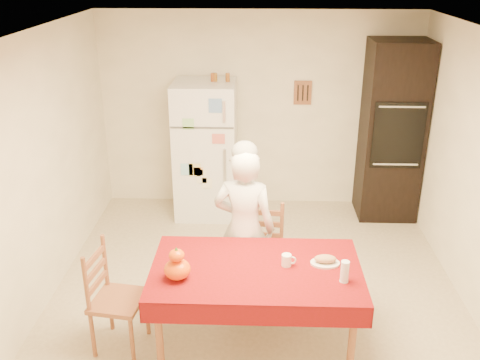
{
  "coord_description": "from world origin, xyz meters",
  "views": [
    {
      "loc": [
        0.0,
        -4.36,
        3.09
      ],
      "look_at": [
        -0.16,
        0.2,
        1.16
      ],
      "focal_mm": 40.0,
      "sensor_mm": 36.0,
      "label": 1
    }
  ],
  "objects_px": {
    "wine_glass": "(345,271)",
    "oven_cabinet": "(392,132)",
    "bread_plate": "(325,263)",
    "chair_far": "(262,249)",
    "dining_table": "(256,275)",
    "chair_left": "(110,294)",
    "pumpkin_lower": "(177,269)",
    "coffee_mug": "(286,260)",
    "seated_woman": "(244,229)",
    "refrigerator": "(206,150)"
  },
  "relations": [
    {
      "from": "chair_left",
      "to": "wine_glass",
      "type": "distance_m",
      "value": 1.92
    },
    {
      "from": "dining_table",
      "to": "bread_plate",
      "type": "xyz_separation_m",
      "value": [
        0.56,
        0.08,
        0.08
      ]
    },
    {
      "from": "chair_far",
      "to": "seated_woman",
      "type": "bearing_deg",
      "value": -139.41
    },
    {
      "from": "refrigerator",
      "to": "seated_woman",
      "type": "relative_size",
      "value": 1.09
    },
    {
      "from": "refrigerator",
      "to": "chair_far",
      "type": "height_order",
      "value": "refrigerator"
    },
    {
      "from": "wine_glass",
      "to": "seated_woman",
      "type": "bearing_deg",
      "value": 135.04
    },
    {
      "from": "dining_table",
      "to": "seated_woman",
      "type": "xyz_separation_m",
      "value": [
        -0.11,
        0.62,
        0.09
      ]
    },
    {
      "from": "oven_cabinet",
      "to": "bread_plate",
      "type": "bearing_deg",
      "value": -113.0
    },
    {
      "from": "dining_table",
      "to": "bread_plate",
      "type": "relative_size",
      "value": 7.08
    },
    {
      "from": "chair_left",
      "to": "seated_woman",
      "type": "bearing_deg",
      "value": -50.03
    },
    {
      "from": "chair_far",
      "to": "oven_cabinet",
      "type": "bearing_deg",
      "value": 54.46
    },
    {
      "from": "refrigerator",
      "to": "pumpkin_lower",
      "type": "bearing_deg",
      "value": -89.19
    },
    {
      "from": "refrigerator",
      "to": "dining_table",
      "type": "distance_m",
      "value": 2.63
    },
    {
      "from": "pumpkin_lower",
      "to": "refrigerator",
      "type": "bearing_deg",
      "value": 90.81
    },
    {
      "from": "wine_glass",
      "to": "oven_cabinet",
      "type": "bearing_deg",
      "value": 71.01
    },
    {
      "from": "dining_table",
      "to": "wine_glass",
      "type": "height_order",
      "value": "wine_glass"
    },
    {
      "from": "chair_far",
      "to": "chair_left",
      "type": "height_order",
      "value": "same"
    },
    {
      "from": "refrigerator",
      "to": "oven_cabinet",
      "type": "bearing_deg",
      "value": 1.18
    },
    {
      "from": "dining_table",
      "to": "seated_woman",
      "type": "distance_m",
      "value": 0.64
    },
    {
      "from": "wine_glass",
      "to": "bread_plate",
      "type": "relative_size",
      "value": 0.73
    },
    {
      "from": "refrigerator",
      "to": "seated_woman",
      "type": "height_order",
      "value": "refrigerator"
    },
    {
      "from": "chair_left",
      "to": "pumpkin_lower",
      "type": "relative_size",
      "value": 4.53
    },
    {
      "from": "refrigerator",
      "to": "coffee_mug",
      "type": "height_order",
      "value": "refrigerator"
    },
    {
      "from": "coffee_mug",
      "to": "oven_cabinet",
      "type": "bearing_deg",
      "value": 61.49
    },
    {
      "from": "bread_plate",
      "to": "oven_cabinet",
      "type": "bearing_deg",
      "value": 67.0
    },
    {
      "from": "coffee_mug",
      "to": "chair_left",
      "type": "bearing_deg",
      "value": -176.73
    },
    {
      "from": "wine_glass",
      "to": "chair_far",
      "type": "bearing_deg",
      "value": 124.76
    },
    {
      "from": "oven_cabinet",
      "to": "dining_table",
      "type": "distance_m",
      "value": 3.09
    },
    {
      "from": "chair_left",
      "to": "seated_woman",
      "type": "distance_m",
      "value": 1.3
    },
    {
      "from": "oven_cabinet",
      "to": "bread_plate",
      "type": "relative_size",
      "value": 9.17
    },
    {
      "from": "oven_cabinet",
      "to": "wine_glass",
      "type": "xyz_separation_m",
      "value": [
        -0.95,
        -2.76,
        -0.25
      ]
    },
    {
      "from": "oven_cabinet",
      "to": "coffee_mug",
      "type": "relative_size",
      "value": 22.0
    },
    {
      "from": "bread_plate",
      "to": "chair_far",
      "type": "bearing_deg",
      "value": 127.61
    },
    {
      "from": "seated_woman",
      "to": "bread_plate",
      "type": "height_order",
      "value": "seated_woman"
    },
    {
      "from": "dining_table",
      "to": "coffee_mug",
      "type": "relative_size",
      "value": 17.0
    },
    {
      "from": "seated_woman",
      "to": "oven_cabinet",
      "type": "bearing_deg",
      "value": -120.99
    },
    {
      "from": "pumpkin_lower",
      "to": "bread_plate",
      "type": "distance_m",
      "value": 1.2
    },
    {
      "from": "wine_glass",
      "to": "dining_table",
      "type": "bearing_deg",
      "value": 166.23
    },
    {
      "from": "coffee_mug",
      "to": "refrigerator",
      "type": "bearing_deg",
      "value": 109.65
    },
    {
      "from": "coffee_mug",
      "to": "wine_glass",
      "type": "height_order",
      "value": "wine_glass"
    },
    {
      "from": "wine_glass",
      "to": "bread_plate",
      "type": "height_order",
      "value": "wine_glass"
    },
    {
      "from": "dining_table",
      "to": "chair_left",
      "type": "relative_size",
      "value": 1.79
    },
    {
      "from": "oven_cabinet",
      "to": "chair_left",
      "type": "height_order",
      "value": "oven_cabinet"
    },
    {
      "from": "oven_cabinet",
      "to": "wine_glass",
      "type": "bearing_deg",
      "value": -108.99
    },
    {
      "from": "dining_table",
      "to": "wine_glass",
      "type": "relative_size",
      "value": 9.66
    },
    {
      "from": "refrigerator",
      "to": "pumpkin_lower",
      "type": "xyz_separation_m",
      "value": [
        0.04,
        -2.72,
        -0.01
      ]
    },
    {
      "from": "coffee_mug",
      "to": "pumpkin_lower",
      "type": "bearing_deg",
      "value": -166.13
    },
    {
      "from": "refrigerator",
      "to": "wine_glass",
      "type": "xyz_separation_m",
      "value": [
        1.33,
        -2.72,
        -0.0
      ]
    },
    {
      "from": "chair_far",
      "to": "pumpkin_lower",
      "type": "relative_size",
      "value": 4.53
    },
    {
      "from": "chair_left",
      "to": "oven_cabinet",
      "type": "bearing_deg",
      "value": -38.44
    }
  ]
}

